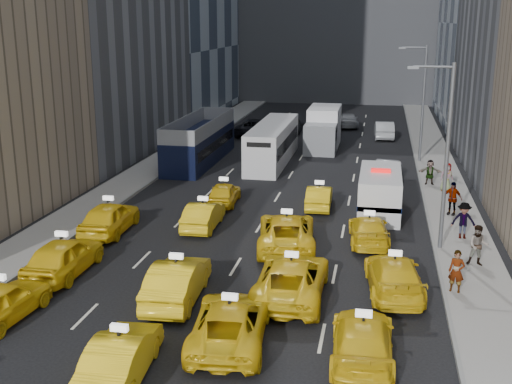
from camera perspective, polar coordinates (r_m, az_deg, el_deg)
ground at (r=22.43m, az=-6.51°, el=-14.10°), size 160.00×160.00×0.00m
sidewalk_west at (r=47.91m, az=-9.60°, el=1.89°), size 3.00×90.00×0.15m
sidewalk_east at (r=45.14m, az=16.24°, el=0.67°), size 3.00×90.00×0.15m
curb_west at (r=47.42m, az=-7.96°, el=1.84°), size 0.15×90.00×0.18m
curb_east at (r=45.02m, az=14.41°, el=0.78°), size 0.15×90.00×0.18m
streetlight_near at (r=31.33m, az=16.43°, el=3.50°), size 2.15×0.22×9.00m
streetlight_far at (r=51.04m, az=14.52°, el=7.96°), size 2.15×0.22×9.00m
taxi_4 at (r=25.91m, az=-21.72°, el=-9.06°), size 2.21×4.66×1.54m
taxi_5 at (r=21.09m, az=-11.91°, el=-14.06°), size 1.94×4.65×1.49m
taxi_6 at (r=22.67m, az=-2.31°, el=-11.52°), size 3.00×5.63×1.51m
taxi_7 at (r=21.89m, az=9.45°, el=-12.84°), size 2.18×5.06×1.45m
taxi_8 at (r=29.47m, az=-16.76°, el=-5.52°), size 1.99×4.92×1.68m
taxi_9 at (r=25.95m, az=-7.03°, el=-7.84°), size 2.06×5.15×1.67m
taxi_10 at (r=26.07m, az=3.16°, el=-7.68°), size 2.75×5.88×1.63m
taxi_11 at (r=27.07m, az=12.16°, el=-7.26°), size 2.67×5.40×1.51m
taxi_12 at (r=34.49m, az=-12.90°, el=-2.22°), size 2.15×4.98×1.67m
taxi_13 at (r=34.53m, az=-4.71°, el=-2.07°), size 1.64×4.38×1.43m
taxi_14 at (r=31.56m, az=2.74°, el=-3.52°), size 3.48×6.17×1.63m
taxi_15 at (r=32.67m, az=10.00°, el=-3.34°), size 2.30×4.81×1.35m
taxi_16 at (r=38.85m, az=-2.87°, el=-0.12°), size 1.81×4.08×1.36m
taxi_17 at (r=38.25m, az=5.63°, el=-0.44°), size 1.56×4.12×1.34m
nypd_van at (r=37.64m, az=10.94°, el=-0.09°), size 3.04×6.31×2.61m
double_decker at (r=50.26m, az=-5.01°, el=4.59°), size 3.89×12.15×3.47m
city_bus at (r=50.10m, az=1.50°, el=4.35°), size 3.32×11.86×3.02m
box_truck at (r=55.82m, az=6.00°, el=5.62°), size 3.06×7.73×3.47m
misc_car_0 at (r=45.77m, az=11.62°, el=1.99°), size 2.04×4.51×1.43m
misc_car_1 at (r=61.82m, az=-0.03°, el=5.79°), size 3.39×6.11×1.62m
misc_car_2 at (r=67.38m, az=8.18°, el=6.34°), size 2.45×5.09×1.43m
misc_car_3 at (r=63.53m, az=3.32°, el=5.96°), size 1.85×4.41×1.49m
misc_car_4 at (r=61.61m, az=11.32°, el=5.45°), size 1.93×4.94×1.60m
pedestrian_0 at (r=27.38m, az=17.40°, el=-6.74°), size 0.74×0.59×1.77m
pedestrian_1 at (r=30.50m, az=19.15°, el=-4.52°), size 0.96×0.60×1.88m
pedestrian_2 at (r=33.97m, az=17.97°, el=-2.42°), size 1.22×0.52×1.87m
pedestrian_3 at (r=37.82m, az=17.04°, el=-0.54°), size 1.23×0.93×1.91m
pedestrian_4 at (r=42.91m, az=16.58°, el=1.29°), size 1.04×0.83×1.87m
pedestrian_5 at (r=44.42m, az=15.21°, el=1.72°), size 1.56×0.51×1.66m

